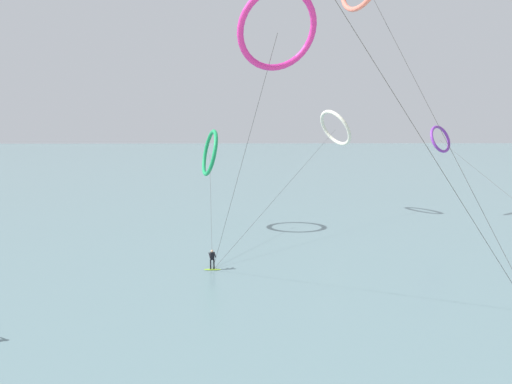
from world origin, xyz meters
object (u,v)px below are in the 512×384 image
at_px(kite_violet, 441,139).
at_px(kite_ivory, 335,128).
at_px(surfer_lime, 212,261).
at_px(kite_magenta, 278,30).
at_px(kite_emerald, 210,153).

bearing_deg(kite_violet, kite_ivory, 138.63).
xyz_separation_m(surfer_lime, kite_ivory, (13.87, 22.42, 10.21)).
distance_m(surfer_lime, kite_ivory, 28.28).
xyz_separation_m(kite_violet, kite_magenta, (-22.09, -32.77, 7.29)).
relative_size(kite_ivory, kite_magenta, 1.34).
xyz_separation_m(surfer_lime, kite_violet, (26.65, 20.84, 8.87)).
bearing_deg(surfer_lime, kite_ivory, -139.92).
relative_size(kite_violet, kite_magenta, 2.28).
bearing_deg(kite_violet, surfer_lime, -176.29).
bearing_deg(kite_emerald, kite_ivory, 104.00).
distance_m(kite_ivory, kite_magenta, 36.08).
distance_m(surfer_lime, kite_violet, 34.97).
xyz_separation_m(kite_emerald, kite_violet, (27.88, 7.23, 1.07)).
relative_size(kite_emerald, kite_violet, 0.38).
bearing_deg(kite_magenta, kite_violet, -144.49).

